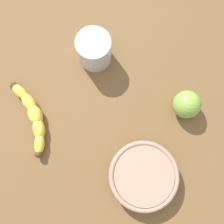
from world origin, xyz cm
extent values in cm
cube|color=brown|center=(0.00, 0.00, 1.50)|extent=(120.00, 120.00, 3.00)
ellipsoid|color=yellow|center=(6.85, 11.13, 4.76)|extent=(4.95, 6.11, 2.54)
ellipsoid|color=yellow|center=(8.99, 8.10, 4.76)|extent=(5.96, 6.19, 3.03)
ellipsoid|color=yellow|center=(11.71, 5.58, 4.76)|extent=(6.58, 6.17, 3.53)
ellipsoid|color=yellow|center=(14.89, 3.67, 4.76)|extent=(6.34, 5.11, 3.03)
ellipsoid|color=yellow|center=(18.40, 2.46, 4.76)|extent=(6.01, 3.74, 2.54)
sphere|color=#513819|center=(5.62, 13.32, 4.76)|extent=(1.94, 1.94, 1.94)
sphere|color=#513819|center=(20.85, 1.89, 4.76)|extent=(1.94, 1.94, 1.94)
cylinder|color=silver|center=(7.12, -16.08, 7.39)|extent=(8.87, 8.87, 8.78)
cylinder|color=#F9B376|center=(7.12, -16.08, 6.82)|extent=(8.37, 8.37, 7.14)
cylinder|color=tan|center=(-19.04, 5.12, 5.10)|extent=(14.21, 14.21, 4.20)
torus|color=tan|center=(-19.04, 5.12, 6.60)|extent=(16.65, 16.65, 1.20)
sphere|color=#84B747|center=(-20.00, -15.37, 6.51)|extent=(7.03, 7.03, 7.03)
camera|label=1|loc=(-11.96, 7.85, 71.70)|focal=43.48mm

